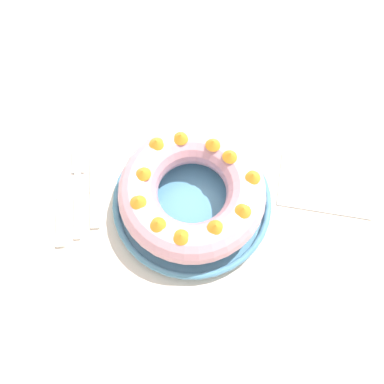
% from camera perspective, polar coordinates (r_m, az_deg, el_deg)
% --- Properties ---
extents(ground_plane, '(8.00, 8.00, 0.00)m').
position_cam_1_polar(ground_plane, '(1.56, -0.49, -11.44)').
color(ground_plane, brown).
extents(dining_table, '(1.58, 1.15, 0.74)m').
position_cam_1_polar(dining_table, '(0.93, -0.80, -2.69)').
color(dining_table, beige).
rests_on(dining_table, ground_plane).
extents(serving_dish, '(0.30, 0.30, 0.03)m').
position_cam_1_polar(serving_dish, '(0.84, 0.00, -1.32)').
color(serving_dish, '#518EB2').
rests_on(serving_dish, dining_table).
extents(bundt_cake, '(0.26, 0.26, 0.08)m').
position_cam_1_polar(bundt_cake, '(0.80, 0.00, 0.03)').
color(bundt_cake, '#E09EAD').
rests_on(bundt_cake, serving_dish).
extents(fork, '(0.02, 0.19, 0.01)m').
position_cam_1_polar(fork, '(0.89, -14.28, 0.83)').
color(fork, white).
rests_on(fork, dining_table).
extents(serving_knife, '(0.02, 0.21, 0.01)m').
position_cam_1_polar(serving_knife, '(0.89, -16.23, -1.06)').
color(serving_knife, white).
rests_on(serving_knife, dining_table).
extents(cake_knife, '(0.02, 0.16, 0.01)m').
position_cam_1_polar(cake_knife, '(0.88, -12.20, -0.18)').
color(cake_knife, white).
rests_on(cake_knife, dining_table).
extents(napkin, '(0.21, 0.17, 0.00)m').
position_cam_1_polar(napkin, '(0.91, 16.63, 1.13)').
color(napkin, white).
rests_on(napkin, dining_table).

